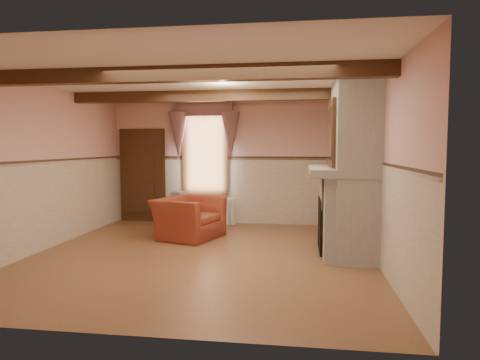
# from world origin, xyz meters

# --- Properties ---
(floor) EXTENTS (5.50, 6.00, 0.01)m
(floor) POSITION_xyz_m (0.00, 0.00, 0.00)
(floor) COLOR brown
(floor) RESTS_ON ground
(ceiling) EXTENTS (5.50, 6.00, 0.01)m
(ceiling) POSITION_xyz_m (0.00, 0.00, 2.80)
(ceiling) COLOR silver
(ceiling) RESTS_ON wall_back
(wall_back) EXTENTS (5.50, 0.02, 2.80)m
(wall_back) POSITION_xyz_m (0.00, 3.00, 1.40)
(wall_back) COLOR #DCA598
(wall_back) RESTS_ON floor
(wall_front) EXTENTS (5.50, 0.02, 2.80)m
(wall_front) POSITION_xyz_m (0.00, -3.00, 1.40)
(wall_front) COLOR #DCA598
(wall_front) RESTS_ON floor
(wall_left) EXTENTS (0.02, 6.00, 2.80)m
(wall_left) POSITION_xyz_m (-2.75, 0.00, 1.40)
(wall_left) COLOR #DCA598
(wall_left) RESTS_ON floor
(wall_right) EXTENTS (0.02, 6.00, 2.80)m
(wall_right) POSITION_xyz_m (2.75, 0.00, 1.40)
(wall_right) COLOR #DCA598
(wall_right) RESTS_ON floor
(wainscot) EXTENTS (5.50, 6.00, 1.50)m
(wainscot) POSITION_xyz_m (0.00, 0.00, 0.75)
(wainscot) COLOR beige
(wainscot) RESTS_ON floor
(chair_rail) EXTENTS (5.50, 6.00, 0.08)m
(chair_rail) POSITION_xyz_m (0.00, 0.00, 1.50)
(chair_rail) COLOR black
(chair_rail) RESTS_ON wainscot
(firebox) EXTENTS (0.20, 0.95, 0.90)m
(firebox) POSITION_xyz_m (2.00, 0.60, 0.45)
(firebox) COLOR black
(firebox) RESTS_ON floor
(armchair) EXTENTS (1.37, 1.47, 0.78)m
(armchair) POSITION_xyz_m (-0.54, 1.26, 0.39)
(armchair) COLOR maroon
(armchair) RESTS_ON floor
(side_table) EXTENTS (0.67, 0.67, 0.55)m
(side_table) POSITION_xyz_m (-1.15, 2.62, 0.28)
(side_table) COLOR brown
(side_table) RESTS_ON floor
(book_stack) EXTENTS (0.34, 0.38, 0.20)m
(book_stack) POSITION_xyz_m (-1.12, 2.61, 0.65)
(book_stack) COLOR #B7AD8C
(book_stack) RESTS_ON side_table
(radiator) EXTENTS (0.72, 0.41, 0.60)m
(radiator) POSITION_xyz_m (-0.22, 2.70, 0.30)
(radiator) COLOR silver
(radiator) RESTS_ON floor
(bowl) EXTENTS (0.36, 0.36, 0.09)m
(bowl) POSITION_xyz_m (2.24, 0.48, 1.46)
(bowl) COLOR brown
(bowl) RESTS_ON mantel
(mantel_clock) EXTENTS (0.14, 0.24, 0.20)m
(mantel_clock) POSITION_xyz_m (2.24, 1.37, 1.52)
(mantel_clock) COLOR black
(mantel_clock) RESTS_ON mantel
(oil_lamp) EXTENTS (0.11, 0.11, 0.28)m
(oil_lamp) POSITION_xyz_m (2.24, 0.95, 1.56)
(oil_lamp) COLOR #B69233
(oil_lamp) RESTS_ON mantel
(candle_red) EXTENTS (0.06, 0.06, 0.16)m
(candle_red) POSITION_xyz_m (2.24, 0.22, 1.50)
(candle_red) COLOR maroon
(candle_red) RESTS_ON mantel
(jar_yellow) EXTENTS (0.06, 0.06, 0.12)m
(jar_yellow) POSITION_xyz_m (2.24, 0.05, 1.48)
(jar_yellow) COLOR yellow
(jar_yellow) RESTS_ON mantel
(fireplace) EXTENTS (0.85, 2.00, 2.80)m
(fireplace) POSITION_xyz_m (2.42, 0.60, 1.40)
(fireplace) COLOR gray
(fireplace) RESTS_ON floor
(mantel) EXTENTS (1.05, 2.05, 0.12)m
(mantel) POSITION_xyz_m (2.24, 0.60, 1.36)
(mantel) COLOR gray
(mantel) RESTS_ON fireplace
(overmantel_mirror) EXTENTS (0.06, 1.44, 1.04)m
(overmantel_mirror) POSITION_xyz_m (2.06, 0.60, 1.97)
(overmantel_mirror) COLOR silver
(overmantel_mirror) RESTS_ON fireplace
(door) EXTENTS (1.10, 0.10, 2.10)m
(door) POSITION_xyz_m (-2.10, 2.94, 1.05)
(door) COLOR black
(door) RESTS_ON floor
(window) EXTENTS (1.06, 0.08, 2.02)m
(window) POSITION_xyz_m (-0.60, 2.97, 1.65)
(window) COLOR white
(window) RESTS_ON wall_back
(window_drapes) EXTENTS (1.30, 0.14, 1.40)m
(window_drapes) POSITION_xyz_m (-0.60, 2.88, 2.25)
(window_drapes) COLOR gray
(window_drapes) RESTS_ON wall_back
(ceiling_beam_front) EXTENTS (5.50, 0.18, 0.20)m
(ceiling_beam_front) POSITION_xyz_m (0.00, -1.20, 2.70)
(ceiling_beam_front) COLOR black
(ceiling_beam_front) RESTS_ON ceiling
(ceiling_beam_back) EXTENTS (5.50, 0.18, 0.20)m
(ceiling_beam_back) POSITION_xyz_m (0.00, 1.20, 2.70)
(ceiling_beam_back) COLOR black
(ceiling_beam_back) RESTS_ON ceiling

